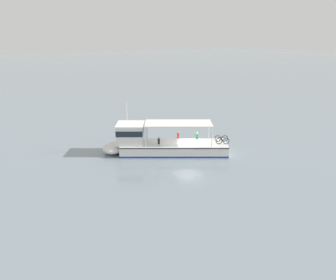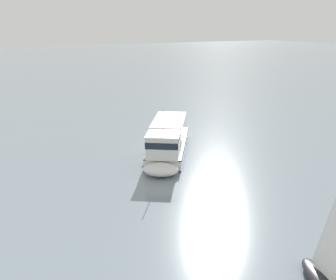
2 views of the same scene
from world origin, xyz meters
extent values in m
plane|color=gray|center=(0.00, 0.00, 0.00)|extent=(400.00, 400.00, 0.00)
cube|color=white|center=(0.57, 1.44, 0.55)|extent=(8.77, 10.70, 1.10)
ellipsoid|color=white|center=(4.10, 6.54, 0.55)|extent=(3.67, 3.48, 1.01)
cube|color=navy|center=(0.57, 1.44, 0.10)|extent=(8.80, 10.73, 0.16)
cube|color=#2D2D33|center=(0.57, 1.44, 1.02)|extent=(8.82, 10.74, 0.10)
cube|color=white|center=(3.07, 5.06, 2.05)|extent=(3.72, 3.69, 1.90)
cube|color=#19232D|center=(3.07, 5.06, 2.38)|extent=(3.79, 3.75, 0.56)
cube|color=white|center=(3.07, 5.06, 3.06)|extent=(3.94, 3.91, 0.12)
cube|color=white|center=(0.32, 1.06, 3.15)|extent=(6.23, 7.19, 0.10)
cylinder|color=silver|center=(1.05, 4.51, 2.10)|extent=(0.08, 0.08, 2.00)
cylinder|color=silver|center=(3.28, 2.97, 2.10)|extent=(0.08, 0.08, 2.00)
cylinder|color=silver|center=(-2.65, -0.84, 2.10)|extent=(0.08, 0.08, 2.00)
cylinder|color=silver|center=(-0.41, -2.38, 2.10)|extent=(0.08, 0.08, 2.00)
cylinder|color=silver|center=(3.24, 5.30, 4.22)|extent=(0.06, 0.06, 2.20)
sphere|color=white|center=(3.97, 3.22, 0.50)|extent=(0.36, 0.36, 0.36)
sphere|color=white|center=(2.09, 0.51, 0.50)|extent=(0.36, 0.36, 0.36)
sphere|color=white|center=(0.33, -2.04, 0.50)|extent=(0.36, 0.36, 0.36)
torus|color=black|center=(-2.38, -2.05, 1.43)|extent=(0.42, 0.58, 0.66)
torus|color=black|center=(-2.78, -2.63, 1.43)|extent=(0.42, 0.58, 0.66)
cylinder|color=#232328|center=(-2.58, -2.34, 1.55)|extent=(0.45, 0.61, 0.06)
torus|color=black|center=(-1.64, -2.56, 1.43)|extent=(0.42, 0.58, 0.66)
torus|color=black|center=(-2.04, -3.14, 1.43)|extent=(0.42, 0.58, 0.66)
cylinder|color=maroon|center=(-1.84, -2.85, 1.55)|extent=(0.45, 0.61, 0.06)
cube|color=#338C4C|center=(-0.20, -0.97, 1.56)|extent=(0.39, 0.36, 0.52)
sphere|color=beige|center=(-0.20, -0.97, 1.93)|extent=(0.20, 0.20, 0.20)
cube|color=red|center=(1.07, 0.55, 1.56)|extent=(0.39, 0.36, 0.52)
sphere|color=tan|center=(1.07, 0.55, 1.93)|extent=(0.20, 0.20, 0.20)
cube|color=black|center=(0.62, 3.25, 1.56)|extent=(0.39, 0.36, 0.52)
sphere|color=tan|center=(0.62, 3.25, 1.93)|extent=(0.20, 0.20, 0.20)
pyramid|color=white|center=(3.73, 22.64, 2.69)|extent=(0.60, 1.63, 4.08)
camera|label=1|loc=(-27.06, 21.32, 11.77)|focal=37.37mm
camera|label=2|loc=(17.67, 32.66, 12.04)|focal=40.90mm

